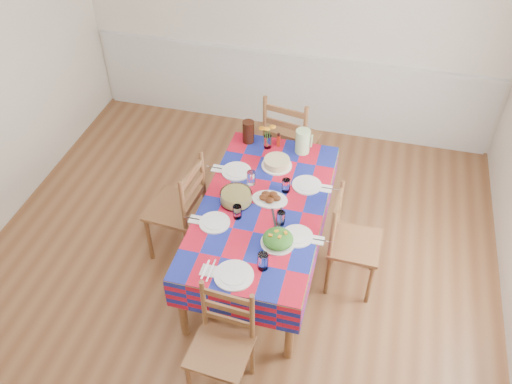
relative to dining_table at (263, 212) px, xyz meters
The scene contains 22 objects.
room 0.83m from the dining_table, 123.00° to the right, with size 4.58×5.08×2.78m.
wainscot 2.15m from the dining_table, 96.00° to the left, with size 4.41×0.06×0.92m.
dining_table is the anchor object (origin of this frame).
setting_near_head 0.71m from the dining_table, 87.04° to the right, with size 0.46×0.31×0.14m.
setting_left_near 0.37m from the dining_table, 136.25° to the right, with size 0.44×0.26×0.12m.
setting_left_far 0.42m from the dining_table, 130.87° to the left, with size 0.47×0.28×0.12m.
setting_right_near 0.38m from the dining_table, 38.90° to the right, with size 0.45×0.26×0.12m.
setting_right_far 0.39m from the dining_table, 48.77° to the left, with size 0.46×0.27×0.12m.
meat_platter 0.13m from the dining_table, 60.95° to the left, with size 0.29×0.21×0.06m.
salad_platter 0.44m from the dining_table, 60.68° to the right, with size 0.26×0.26×0.11m.
pasta_bowl 0.25m from the dining_table, behind, with size 0.26×0.26×0.09m.
cake 0.52m from the dining_table, 90.06° to the left, with size 0.26×0.26×0.07m.
serving_utensils 0.19m from the dining_table, 36.89° to the right, with size 0.13×0.28×0.01m.
flower_vase 0.79m from the dining_table, 100.78° to the left, with size 0.15×0.12×0.24m.
hot_sauce 0.81m from the dining_table, 93.69° to the left, with size 0.03×0.03×0.14m, color red.
green_pitcher 0.81m from the dining_table, 77.39° to the left, with size 0.13×0.13×0.22m, color #B9DE9D.
tea_pitcher 0.88m from the dining_table, 112.57° to the left, with size 0.11×0.11×0.21m, color black.
name_card 0.86m from the dining_table, 89.07° to the right, with size 0.07×0.02×0.02m, color white.
chair_near 1.16m from the dining_table, 89.85° to the right, with size 0.43×0.41×0.91m.
chair_far 1.15m from the dining_table, 90.47° to the left, with size 0.54×0.53×1.06m.
chair_left 0.73m from the dining_table, behind, with size 0.46×0.48×1.01m.
chair_right 0.74m from the dining_table, ahead, with size 0.41×0.43×0.95m.
Camera 1 is at (0.96, -2.70, 3.67)m, focal length 38.00 mm.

